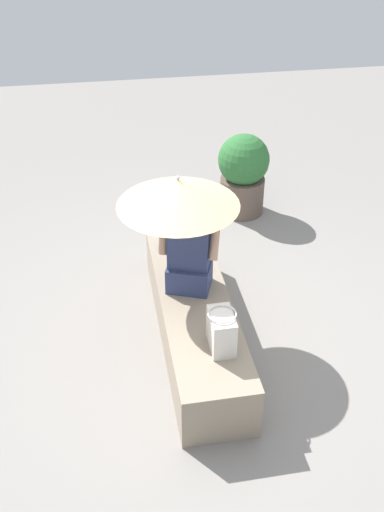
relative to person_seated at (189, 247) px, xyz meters
name	(u,v)px	position (x,y,z in m)	size (l,w,h in m)	color
ground_plane	(195,338)	(0.14, 0.02, -0.84)	(14.00, 14.00, 0.00)	gray
stone_bench	(195,318)	(0.14, 0.02, -0.61)	(2.15, 0.56, 0.45)	gray
person_seated	(189,247)	(0.00, 0.00, 0.00)	(0.38, 0.51, 0.90)	navy
parasol	(178,192)	(-0.03, -0.08, 0.47)	(0.93, 0.93, 1.00)	#B7B7BC
handbag_black	(221,331)	(0.74, 0.10, -0.24)	(0.27, 0.20, 0.31)	silver
tote_bag_canvas	(174,230)	(-0.63, -0.03, -0.23)	(0.26, 0.20, 0.32)	#335184
planter_near	(243,173)	(-1.87, 0.92, -0.35)	(0.56, 0.56, 0.92)	brown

